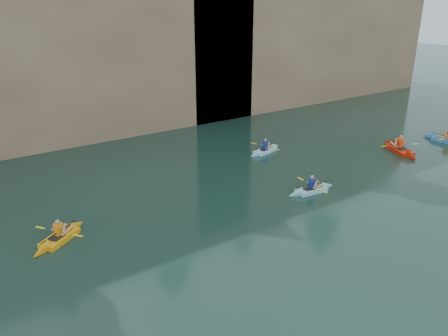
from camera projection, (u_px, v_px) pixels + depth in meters
cliff at (26, 37)px, 31.32m from camera, size 70.00×16.00×12.00m
cliff_slab_center at (87, 49)px, 26.80m from camera, size 24.00×2.40×11.40m
cliff_slab_east at (317, 44)px, 37.64m from camera, size 26.00×2.40×9.84m
sea_cave_east at (204, 92)px, 31.78m from camera, size 5.00×1.00×4.50m
kayaker_orange at (60, 237)px, 16.57m from camera, size 2.70×2.18×1.08m
kayaker_ltblue_near at (311, 189)px, 20.72m from camera, size 2.73×2.11×1.05m
kayaker_red_far at (399, 149)px, 26.15m from camera, size 2.34×3.52×1.29m
kayaker_ltblue_mid at (265, 150)px, 26.09m from camera, size 2.87×2.08×1.06m
kayaker_blue_east at (448, 140)px, 27.84m from camera, size 2.35×3.38×1.19m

